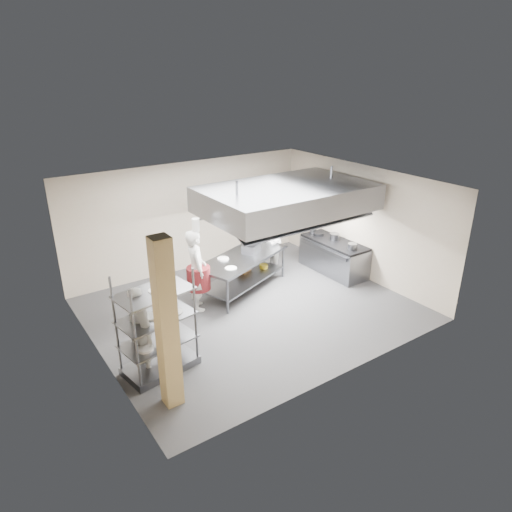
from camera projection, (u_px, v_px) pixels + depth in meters
floor at (251, 309)px, 10.75m from camera, size 7.00×7.00×0.00m
ceiling at (251, 184)px, 9.60m from camera, size 7.00×7.00×0.00m
wall_back at (190, 216)px, 12.46m from camera, size 7.00×0.00×7.00m
wall_left at (93, 290)px, 8.34m from camera, size 0.00×6.00×6.00m
wall_right at (361, 222)px, 12.01m from camera, size 0.00×6.00×6.00m
column at (167, 325)px, 7.21m from camera, size 0.30×0.30×3.00m
exhaust_hood at (287, 198)px, 10.82m from camera, size 4.00×2.50×0.60m
hood_strip_a at (256, 218)px, 10.47m from camera, size 1.60×0.12×0.04m
hood_strip_b at (315, 205)px, 11.41m from camera, size 1.60×0.12×0.04m
wall_shelf at (248, 207)px, 13.28m from camera, size 1.50×0.28×0.04m
island at (243, 273)px, 11.55m from camera, size 2.81×1.94×0.91m
island_worktop at (242, 257)px, 11.39m from camera, size 2.81×1.94×0.06m
island_undershelf at (243, 278)px, 11.61m from camera, size 2.58×1.76×0.04m
pass_rack at (157, 323)px, 8.25m from camera, size 1.44×0.99×2.00m
cooking_range at (334, 257)px, 12.59m from camera, size 0.80×2.00×0.84m
range_top at (335, 242)px, 12.41m from camera, size 0.78×1.96×0.06m
chef_head at (196, 270)px, 10.45m from camera, size 0.63×0.81×1.95m
chef_line at (269, 240)px, 12.38m from camera, size 0.99×1.10×1.85m
chef_plating at (139, 331)px, 8.23m from camera, size 0.44×1.03×1.75m
griddle at (251, 248)px, 11.58m from camera, size 0.57×0.54×0.22m
wicker_basket at (244, 269)px, 11.90m from camera, size 0.42×0.37×0.15m
stockpot at (335, 237)px, 12.46m from camera, size 0.26×0.26×0.18m
plate_stack at (158, 340)px, 8.39m from camera, size 0.28×0.28×0.05m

